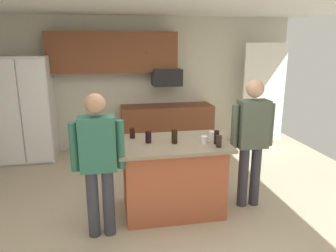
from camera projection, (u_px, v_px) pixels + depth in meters
floor at (156, 213)px, 4.11m from camera, size 7.04×7.04×0.00m
back_wall at (135, 84)px, 6.44m from camera, size 6.40×0.10×2.60m
french_door_window_panel at (263, 93)px, 6.57m from camera, size 0.90×0.06×2.00m
cabinet_run_upper at (113, 52)px, 6.01m from camera, size 2.40×0.38×0.75m
cabinet_run_lower at (167, 127)px, 6.46m from camera, size 1.80×0.63×0.90m
refrigerator at (26, 109)px, 5.77m from camera, size 0.93×0.76×1.89m
microwave_over_range at (167, 77)px, 6.22m from camera, size 0.56×0.40×0.32m
kitchen_island at (172, 176)px, 4.08m from camera, size 1.35×0.92×0.92m
person_host_foreground at (252, 136)px, 4.08m from camera, size 0.57×0.22×1.67m
person_guest_left at (98, 157)px, 3.42m from camera, size 0.57×0.22×1.62m
tumbler_amber at (132, 133)px, 4.10m from camera, size 0.07×0.07×0.13m
glass_short_whisky at (174, 137)px, 3.89m from camera, size 0.07×0.07×0.17m
mug_ceramic_white at (204, 140)px, 3.89m from camera, size 0.12×0.08×0.09m
glass_pilsner at (217, 137)px, 3.87m from camera, size 0.06×0.06×0.17m
mug_blue_stoneware at (212, 135)px, 4.06m from camera, size 0.12×0.08×0.10m
glass_dark_ale at (219, 141)px, 3.75m from camera, size 0.06×0.06×0.14m
glass_stout_tall at (148, 137)px, 3.91m from camera, size 0.07×0.07×0.14m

